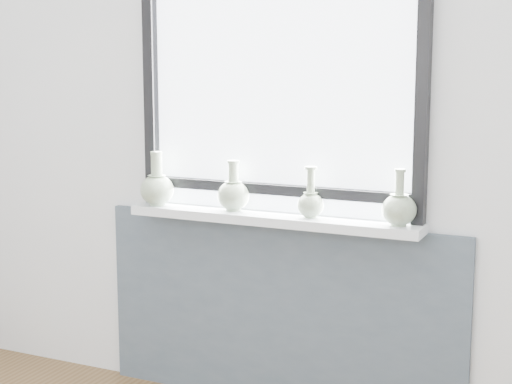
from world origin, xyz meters
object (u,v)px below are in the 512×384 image
at_px(vase_a, 157,187).
at_px(vase_d, 399,208).
at_px(vase_c, 310,202).
at_px(vase_b, 233,193).
at_px(windowsill, 272,219).

distance_m(vase_a, vase_d, 1.12).
height_order(vase_a, vase_c, vase_a).
distance_m(vase_a, vase_c, 0.74).
bearing_deg(vase_c, vase_d, -1.40).
distance_m(vase_b, vase_c, 0.37).
relative_size(vase_c, vase_d, 0.95).
relative_size(vase_b, vase_d, 0.97).
bearing_deg(vase_c, vase_b, 178.48).
xyz_separation_m(windowsill, vase_b, (-0.19, 0.01, 0.10)).
distance_m(windowsill, vase_b, 0.21).
xyz_separation_m(vase_c, vase_d, (0.38, -0.01, 0.01)).
distance_m(windowsill, vase_c, 0.20).
bearing_deg(vase_c, windowsill, 179.16).
height_order(vase_b, vase_d, vase_d).
bearing_deg(vase_b, vase_a, -175.25).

